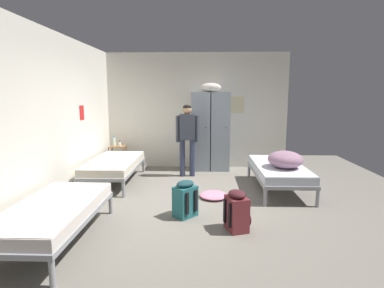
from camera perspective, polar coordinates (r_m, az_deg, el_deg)
name	(u,v)px	position (r m, az deg, el deg)	size (l,w,h in m)	color
ground_plane	(191,201)	(5.36, -0.11, -10.53)	(8.32, 8.32, 0.00)	slate
room_backdrop	(136,114)	(6.42, -10.34, 5.41)	(4.48, 5.26, 2.80)	silver
locker_bank	(210,130)	(7.41, 3.40, 2.66)	(0.90, 0.55, 2.07)	#8C99A3
shelf_unit	(118,155)	(7.71, -13.52, -2.01)	(0.38, 0.30, 0.57)	brown
bed_left_rear	(114,164)	(6.56, -14.12, -3.67)	(0.90, 1.90, 0.49)	gray
bed_left_front	(54,212)	(4.23, -24.16, -11.36)	(0.90, 1.90, 0.49)	gray
bed_right	(279,170)	(6.12, 15.65, -4.65)	(0.90, 1.90, 0.49)	gray
bedding_heap	(285,159)	(5.85, 16.81, -2.73)	(0.62, 0.68, 0.30)	gray
person_traveler	(187,134)	(6.77, -0.88, 1.93)	(0.50, 0.23, 1.58)	#2D334C
water_bottle	(114,141)	(7.70, -14.14, 0.47)	(0.06, 0.06, 0.24)	silver
lotion_bottle	(120,144)	(7.61, -13.17, 0.02)	(0.05, 0.05, 0.14)	white
backpack_maroon	(237,211)	(4.26, 8.35, -12.18)	(0.39, 0.38, 0.55)	maroon
backpack_teal	(185,199)	(4.67, -1.34, -10.16)	(0.42, 0.42, 0.55)	#23666B
clothes_pile_pink	(214,195)	(5.54, 4.03, -9.39)	(0.49, 0.52, 0.09)	pink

